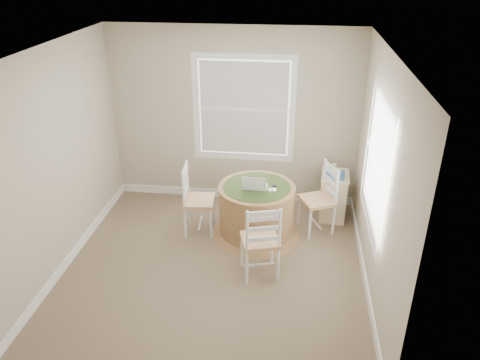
# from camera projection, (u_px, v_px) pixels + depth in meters

# --- Properties ---
(room) EXTENTS (3.64, 3.64, 2.64)m
(room) POSITION_uv_depth(u_px,v_px,m) (229.00, 166.00, 5.28)
(room) COLOR #78664C
(room) RESTS_ON ground
(round_table) EXTENTS (1.19, 1.19, 0.73)m
(round_table) POSITION_uv_depth(u_px,v_px,m) (256.00, 209.00, 6.21)
(round_table) COLOR #996C44
(round_table) RESTS_ON ground
(chair_left) EXTENTS (0.44, 0.45, 0.95)m
(chair_left) POSITION_uv_depth(u_px,v_px,m) (199.00, 200.00, 6.25)
(chair_left) COLOR white
(chair_left) RESTS_ON ground
(chair_near) EXTENTS (0.51, 0.50, 0.95)m
(chair_near) POSITION_uv_depth(u_px,v_px,m) (260.00, 240.00, 5.41)
(chair_near) COLOR white
(chair_near) RESTS_ON ground
(chair_right) EXTENTS (0.54, 0.55, 0.95)m
(chair_right) POSITION_uv_depth(u_px,v_px,m) (317.00, 200.00, 6.26)
(chair_right) COLOR white
(chair_right) RESTS_ON ground
(laptop) EXTENTS (0.32, 0.29, 0.22)m
(laptop) POSITION_uv_depth(u_px,v_px,m) (255.00, 186.00, 6.01)
(laptop) COLOR white
(laptop) RESTS_ON round_table
(mouse) EXTENTS (0.07, 0.10, 0.03)m
(mouse) POSITION_uv_depth(u_px,v_px,m) (270.00, 190.00, 5.97)
(mouse) COLOR white
(mouse) RESTS_ON round_table
(phone) EXTENTS (0.05, 0.09, 0.02)m
(phone) POSITION_uv_depth(u_px,v_px,m) (274.00, 190.00, 5.98)
(phone) COLOR #B7BABF
(phone) RESTS_ON round_table
(keys) EXTENTS (0.06, 0.06, 0.02)m
(keys) POSITION_uv_depth(u_px,v_px,m) (274.00, 186.00, 6.07)
(keys) COLOR black
(keys) RESTS_ON round_table
(corner_chest) EXTENTS (0.41, 0.53, 0.67)m
(corner_chest) POSITION_uv_depth(u_px,v_px,m) (333.00, 196.00, 6.65)
(corner_chest) COLOR beige
(corner_chest) RESTS_ON ground
(tissue_box) EXTENTS (0.13, 0.13, 0.10)m
(tissue_box) POSITION_uv_depth(u_px,v_px,m) (331.00, 175.00, 6.39)
(tissue_box) COLOR #5589C2
(tissue_box) RESTS_ON corner_chest
(box_yellow) EXTENTS (0.16, 0.11, 0.06)m
(box_yellow) POSITION_uv_depth(u_px,v_px,m) (338.00, 172.00, 6.51)
(box_yellow) COLOR #D3E350
(box_yellow) RESTS_ON corner_chest
(box_blue) EXTENTS (0.08, 0.08, 0.12)m
(box_blue) POSITION_uv_depth(u_px,v_px,m) (341.00, 175.00, 6.37)
(box_blue) COLOR #326098
(box_blue) RESTS_ON corner_chest
(cup_cream) EXTENTS (0.07, 0.07, 0.09)m
(cup_cream) POSITION_uv_depth(u_px,v_px,m) (334.00, 168.00, 6.61)
(cup_cream) COLOR beige
(cup_cream) RESTS_ON corner_chest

